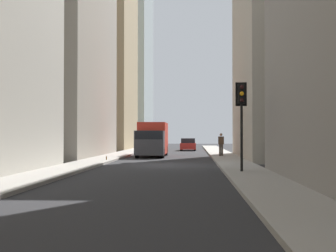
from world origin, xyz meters
The scene contains 11 objects.
ground_plane centered at (0.00, 0.00, 0.00)m, with size 135.00×135.00×0.00m, color #262628.
sidewalk_right centered at (0.00, 4.50, 0.07)m, with size 90.00×2.20×0.14m, color gray.
sidewalk_left centered at (0.00, -4.50, 0.07)m, with size 90.00×2.20×0.14m, color gray.
building_left_midfar centered at (8.03, -10.59, 9.80)m, with size 14.23×10.50×19.57m.
building_right_midfar centered at (10.01, 10.59, 12.14)m, with size 15.50×10.50×24.25m.
building_right_far centered at (29.03, 10.59, 12.92)m, with size 12.61×10.50×25.81m.
delivery_truck centered at (10.56, 1.40, 1.46)m, with size 6.46×2.25×2.84m.
sedan_red centered at (25.91, -1.40, 0.66)m, with size 4.30×1.78×1.42m.
traffic_light_foreground centered at (-6.25, -4.20, 3.16)m, with size 0.43×0.52×4.10m.
pedestrian centered at (9.54, -4.21, 1.13)m, with size 0.26×0.44×1.80m.
discarded_bottle centered at (3.12, 3.83, 0.25)m, with size 0.07×0.07×0.27m.
Camera 1 is at (-27.61, -1.97, 1.81)m, focal length 49.49 mm.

